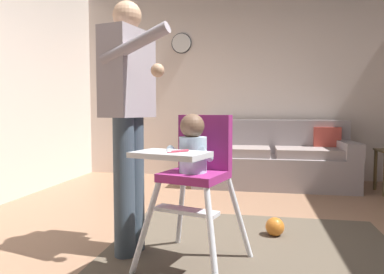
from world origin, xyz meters
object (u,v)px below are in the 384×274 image
Objects in this scene: couch at (273,160)px; high_chair at (195,160)px; wall_clock at (181,43)px; toy_ball at (275,227)px; adult_standing at (129,113)px.

couch is 2.70m from high_chair.
couch is 2.19m from wall_clock.
wall_clock reaches higher than toy_ball.
adult_standing is at bearing -22.81° from couch.
adult_standing is 3.17m from wall_clock.
couch is at bearing -19.55° from wall_clock.
toy_ball is (0.99, 0.52, -0.89)m from adult_standing.
toy_ball is 3.38m from wall_clock.
wall_clock is at bearing -109.55° from couch.
toy_ball is at bearing -62.52° from wall_clock.
wall_clock reaches higher than adult_standing.
high_chair is at bearing 0.08° from adult_standing.
high_chair is 0.56m from adult_standing.
high_chair is at bearing -129.89° from toy_ball.
adult_standing reaches higher than toy_ball.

